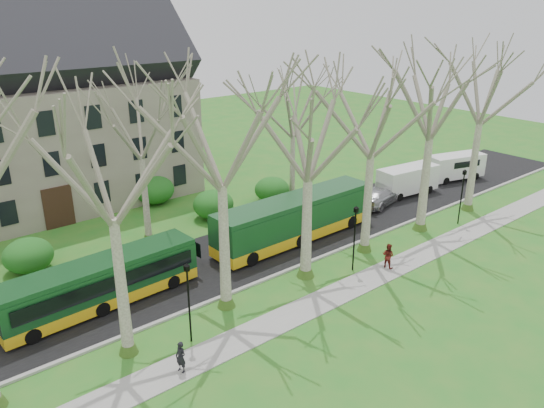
{
  "coord_description": "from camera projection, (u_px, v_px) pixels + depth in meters",
  "views": [
    {
      "loc": [
        -17.21,
        -21.08,
        16.09
      ],
      "look_at": [
        2.59,
        3.0,
        4.19
      ],
      "focal_mm": 35.0,
      "sensor_mm": 36.0,
      "label": 1
    }
  ],
  "objects": [
    {
      "name": "tree_row_far",
      "position": [
        153.0,
        160.0,
        36.17
      ],
      "size": [
        33.0,
        7.0,
        12.0
      ],
      "color": "gray",
      "rests_on": "ground"
    },
    {
      "name": "road",
      "position": [
        218.0,
        261.0,
        35.12
      ],
      "size": [
        80.0,
        8.0,
        0.06
      ],
      "primitive_type": "cube",
      "color": "black",
      "rests_on": "ground"
    },
    {
      "name": "hedges",
      "position": [
        97.0,
        226.0,
        38.14
      ],
      "size": [
        30.6,
        8.6,
        2.0
      ],
      "color": "#1F5D1A",
      "rests_on": "ground"
    },
    {
      "name": "curb",
      "position": [
        255.0,
        284.0,
        32.22
      ],
      "size": [
        80.0,
        0.25,
        0.14
      ],
      "primitive_type": "cube",
      "color": "#A5A39E",
      "rests_on": "ground"
    },
    {
      "name": "pedestrian_a",
      "position": [
        181.0,
        357.0,
        24.32
      ],
      "size": [
        0.51,
        0.64,
        1.55
      ],
      "primitive_type": "imported",
      "rotation": [
        0.0,
        0.0,
        -1.31
      ],
      "color": "black",
      "rests_on": "sidewalk"
    },
    {
      "name": "bus_lead",
      "position": [
        101.0,
        283.0,
        29.54
      ],
      "size": [
        11.32,
        2.88,
        2.8
      ],
      "primitive_type": null,
      "rotation": [
        0.0,
        0.0,
        0.05
      ],
      "color": "#14461E",
      "rests_on": "road"
    },
    {
      "name": "tree_row_verge",
      "position": [
        267.0,
        180.0,
        28.88
      ],
      "size": [
        49.0,
        7.0,
        14.0
      ],
      "color": "gray",
      "rests_on": "ground"
    },
    {
      "name": "ground",
      "position": [
        270.0,
        294.0,
        31.16
      ],
      "size": [
        120.0,
        120.0,
        0.0
      ],
      "primitive_type": "plane",
      "color": "#247822",
      "rests_on": "ground"
    },
    {
      "name": "van_b",
      "position": [
        455.0,
        167.0,
        50.8
      ],
      "size": [
        5.96,
        3.53,
        2.45
      ],
      "primitive_type": null,
      "rotation": [
        0.0,
        0.0,
        -0.28
      ],
      "color": "white",
      "rests_on": "road"
    },
    {
      "name": "bus_follow",
      "position": [
        296.0,
        218.0,
        37.77
      ],
      "size": [
        13.13,
        2.89,
        3.27
      ],
      "primitive_type": null,
      "rotation": [
        0.0,
        0.0,
        0.01
      ],
      "color": "#14461E",
      "rests_on": "road"
    },
    {
      "name": "pedestrian_b",
      "position": [
        388.0,
        256.0,
        33.97
      ],
      "size": [
        0.76,
        0.9,
        1.64
      ],
      "primitive_type": "imported",
      "rotation": [
        0.0,
        0.0,
        1.76
      ],
      "color": "#5F1B15",
      "rests_on": "sidewalk"
    },
    {
      "name": "sedan",
      "position": [
        379.0,
        196.0,
        44.61
      ],
      "size": [
        5.51,
        3.22,
        1.5
      ],
      "primitive_type": "imported",
      "rotation": [
        0.0,
        0.0,
        1.8
      ],
      "color": "#ACACB1",
      "rests_on": "road"
    },
    {
      "name": "lamp_row",
      "position": [
        282.0,
        261.0,
        29.52
      ],
      "size": [
        36.22,
        0.22,
        4.3
      ],
      "color": "black",
      "rests_on": "ground"
    },
    {
      "name": "van_a",
      "position": [
        408.0,
        181.0,
        46.86
      ],
      "size": [
        5.94,
        2.78,
        2.5
      ],
      "primitive_type": null,
      "rotation": [
        0.0,
        0.0,
        -0.12
      ],
      "color": "white",
      "rests_on": "road"
    },
    {
      "name": "sidewalk",
      "position": [
        299.0,
        312.0,
        29.35
      ],
      "size": [
        70.0,
        2.0,
        0.06
      ],
      "primitive_type": "cube",
      "color": "gray",
      "rests_on": "ground"
    },
    {
      "name": "building",
      "position": [
        21.0,
        110.0,
        42.04
      ],
      "size": [
        26.5,
        12.2,
        16.0
      ],
      "color": "slate",
      "rests_on": "ground"
    }
  ]
}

